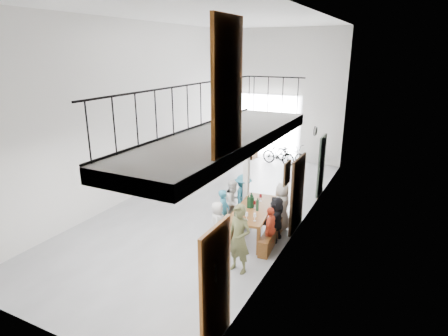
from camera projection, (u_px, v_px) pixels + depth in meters
The scene contains 24 objects.
floor at pixel (213, 207), 11.53m from camera, with size 12.00×12.00×0.00m, color slate.
room_walls at pixel (212, 90), 10.47m from camera, with size 12.00×12.00×12.00m.
gateway_portal at pixel (269, 127), 16.35m from camera, with size 2.80×0.08×2.80m, color white.
right_wall_decor at pixel (279, 186), 8.26m from camera, with size 0.07×8.28×5.07m.
balcony at pixel (225, 140), 7.13m from camera, with size 1.52×5.62×4.00m.
tasting_table at pixel (254, 211), 9.49m from camera, with size 1.07×2.12×0.79m.
bench_inner at pixel (234, 223), 9.98m from camera, with size 0.28×1.77×0.41m, color brown.
bench_wall at pixel (272, 234), 9.36m from camera, with size 0.23×1.79×0.41m, color brown.
tableware at pixel (253, 204), 9.35m from camera, with size 0.52×1.30×0.35m.
side_bench at pixel (178, 171), 14.15m from camera, with size 0.38×1.72×0.48m, color brown.
oak_barrel at pixel (219, 153), 16.07m from camera, with size 0.55×0.55×0.80m.
serving_counter at pixel (238, 145), 16.95m from camera, with size 1.85×0.51×0.97m, color #322113.
counter_bottles at pixel (238, 132), 16.77m from camera, with size 1.60×0.21×0.28m.
guest_left_a at pixel (217, 223), 9.22m from camera, with size 0.53×0.35×1.08m, color silver.
guest_left_b at pixel (224, 211), 9.75m from camera, with size 0.43×0.28×1.19m, color #276B83.
guest_left_c at pixel (233, 202), 10.26m from camera, with size 0.62×0.48×1.27m, color silver.
guest_left_d at pixel (243, 197), 10.56m from camera, with size 0.85×0.49×1.31m, color #276B83.
guest_right_a at pixel (270, 229), 8.86m from camera, with size 0.66×0.27×1.12m, color #BF3C20.
guest_right_b at pixel (276, 219), 9.31m from camera, with size 1.10×0.35×1.18m, color black.
guest_right_c at pixel (282, 206), 9.91m from camera, with size 0.64×0.41×1.30m, color silver.
host_standing at pixel (239, 239), 7.95m from camera, with size 0.56×0.37×1.54m, color #4A4B2A.
potted_plant at pixel (296, 208), 10.91m from camera, with size 0.38×0.33×0.42m, color #174517.
bicycle_near at pixel (291, 154), 15.86m from camera, with size 0.56×1.60×0.84m, color black.
bicycle_far at pixel (278, 154), 15.62m from camera, with size 0.42×1.49×0.89m, color black.
Camera 1 is at (5.08, -9.36, 4.60)m, focal length 30.00 mm.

